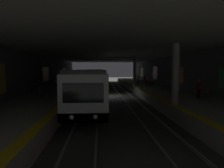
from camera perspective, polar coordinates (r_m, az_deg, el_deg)
ground_plane at (r=25.94m, az=-0.78°, el=-3.74°), size 120.00×120.00×0.00m
track_left at (r=26.13m, az=4.05°, el=-3.51°), size 60.00×1.53×0.16m
track_right at (r=25.92m, az=-5.65°, el=-3.59°), size 60.00×1.53×0.16m
platform_left at (r=27.00m, az=13.25°, el=-2.41°), size 60.00×5.30×1.06m
platform_right at (r=26.37m, az=-15.15°, el=-2.61°), size 60.00×5.30×1.06m
wall_left at (r=27.86m, az=19.03°, el=2.37°), size 60.00×0.56×5.60m
wall_right at (r=26.95m, az=-21.30°, el=2.25°), size 60.00×0.56×5.60m
ceiling_slab at (r=25.76m, az=-0.79°, el=9.14°), size 60.00×19.40×0.40m
pillar_near at (r=14.97m, az=18.48°, el=2.79°), size 0.56×0.56×4.55m
pillar_far at (r=30.94m, az=6.86°, el=3.74°), size 0.56×0.56×4.55m
metro_train at (r=38.73m, az=-5.01°, el=1.97°), size 56.56×2.83×3.49m
bench_left_mid at (r=20.15m, az=25.55°, el=-2.04°), size 1.70×0.47×0.86m
bench_left_far at (r=40.52m, az=10.38°, el=1.39°), size 1.70×0.47×0.86m
bench_right_near at (r=21.15m, az=-23.69°, el=-1.69°), size 1.70×0.47×0.86m
bench_right_mid at (r=32.79m, az=-16.42°, el=0.57°), size 1.70×0.47×0.86m
bench_right_far at (r=39.79m, az=-14.15°, el=1.27°), size 1.70×0.47×0.86m
person_waiting_near at (r=29.75m, az=9.84°, el=1.13°), size 0.60×0.24×1.74m
person_walking_mid at (r=19.29m, az=24.53°, el=-1.07°), size 0.60×0.23×1.70m
person_standing_far at (r=34.69m, az=7.81°, el=1.50°), size 0.60×0.22×1.63m
backpack_on_floor at (r=33.06m, az=12.21°, el=0.11°), size 0.30×0.20×0.40m
trash_bin at (r=22.28m, az=-20.64°, el=-1.56°), size 0.44×0.44×0.85m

